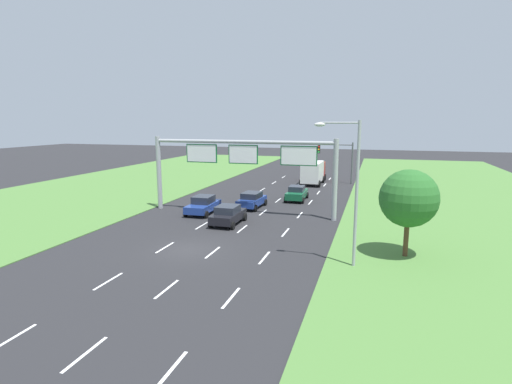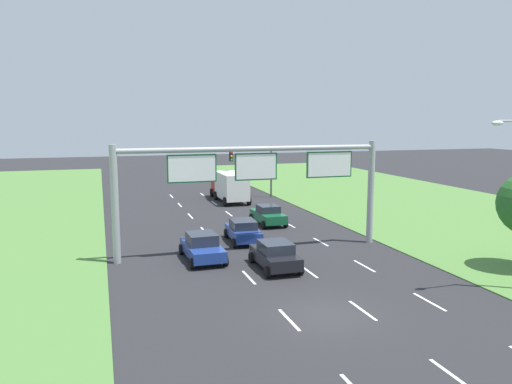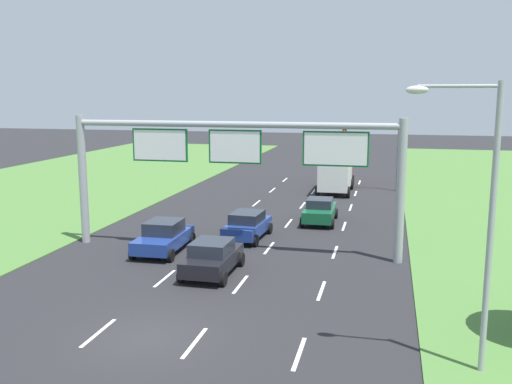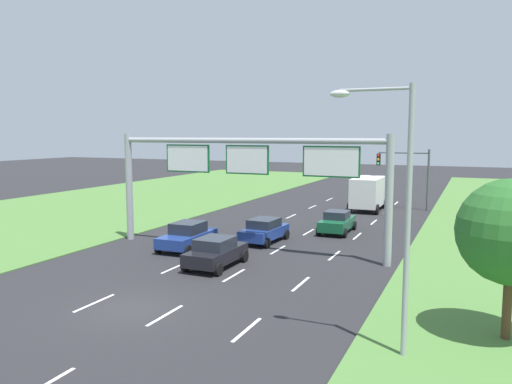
# 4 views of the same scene
# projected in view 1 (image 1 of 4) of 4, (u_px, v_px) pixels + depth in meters

# --- Properties ---
(ground_plane) EXTENTS (200.00, 200.00, 0.00)m
(ground_plane) POSITION_uv_depth(u_px,v_px,m) (188.00, 250.00, 26.49)
(ground_plane) COLOR #262628
(grass_verge_right) EXTENTS (24.00, 120.00, 0.06)m
(grass_verge_right) POSITION_uv_depth(u_px,v_px,m) (502.00, 235.00, 29.93)
(grass_verge_right) COLOR #4C7A38
(grass_verge_right) RESTS_ON ground_plane
(grass_verge_left) EXTENTS (24.00, 120.00, 0.06)m
(grass_verge_left) POSITION_uv_depth(u_px,v_px,m) (50.00, 202.00, 41.88)
(grass_verge_left) COLOR #4C7A38
(grass_verge_left) RESTS_ON ground_plane
(lane_dashes_inner_left) EXTENTS (0.14, 56.40, 0.01)m
(lane_dashes_inner_left) POSITION_uv_depth(u_px,v_px,m) (216.00, 217.00, 35.46)
(lane_dashes_inner_left) COLOR white
(lane_dashes_inner_left) RESTS_ON ground_plane
(lane_dashes_inner_right) EXTENTS (0.14, 56.40, 0.01)m
(lane_dashes_inner_right) POSITION_uv_depth(u_px,v_px,m) (253.00, 220.00, 34.47)
(lane_dashes_inner_right) COLOR white
(lane_dashes_inner_right) RESTS_ON ground_plane
(lane_dashes_slip) EXTENTS (0.14, 56.40, 0.01)m
(lane_dashes_slip) POSITION_uv_depth(u_px,v_px,m) (293.00, 223.00, 33.47)
(lane_dashes_slip) COLOR white
(lane_dashes_slip) RESTS_ON ground_plane
(car_near_red) EXTENTS (2.15, 4.08, 1.58)m
(car_near_red) POSITION_uv_depth(u_px,v_px,m) (228.00, 215.00, 32.98)
(car_near_red) COLOR black
(car_near_red) RESTS_ON ground_plane
(car_lead_silver) EXTENTS (2.29, 4.45, 1.63)m
(car_lead_silver) POSITION_uv_depth(u_px,v_px,m) (203.00, 205.00, 36.85)
(car_lead_silver) COLOR navy
(car_lead_silver) RESTS_ON ground_plane
(car_mid_lane) EXTENTS (2.13, 4.18, 1.57)m
(car_mid_lane) POSITION_uv_depth(u_px,v_px,m) (297.00, 193.00, 42.88)
(car_mid_lane) COLOR #145633
(car_mid_lane) RESTS_ON ground_plane
(car_far_ahead) EXTENTS (2.26, 4.15, 1.54)m
(car_far_ahead) POSITION_uv_depth(u_px,v_px,m) (252.00, 200.00, 39.18)
(car_far_ahead) COLOR navy
(car_far_ahead) RESTS_ON ground_plane
(box_truck) EXTENTS (2.70, 7.56, 3.03)m
(box_truck) POSITION_uv_depth(u_px,v_px,m) (314.00, 171.00, 54.25)
(box_truck) COLOR #B21E19
(box_truck) RESTS_ON ground_plane
(sign_gantry) EXTENTS (17.24, 0.44, 7.00)m
(sign_gantry) POSITION_uv_depth(u_px,v_px,m) (243.00, 160.00, 35.84)
(sign_gantry) COLOR #9EA0A5
(sign_gantry) RESTS_ON ground_plane
(traffic_light_mast) EXTENTS (4.76, 0.49, 5.60)m
(traffic_light_mast) POSITION_uv_depth(u_px,v_px,m) (338.00, 155.00, 54.09)
(traffic_light_mast) COLOR #47494F
(traffic_light_mast) RESTS_ON ground_plane
(street_lamp) EXTENTS (2.61, 0.32, 8.50)m
(street_lamp) POSITION_uv_depth(u_px,v_px,m) (350.00, 181.00, 22.69)
(street_lamp) COLOR #9EA0A5
(street_lamp) RESTS_ON ground_plane
(roadside_tree_near) EXTENTS (3.58, 3.58, 5.55)m
(roadside_tree_near) POSITION_uv_depth(u_px,v_px,m) (409.00, 198.00, 24.52)
(roadside_tree_near) COLOR #513823
(roadside_tree_near) RESTS_ON ground_plane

